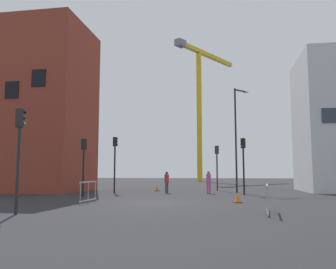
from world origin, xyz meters
TOP-DOWN VIEW (x-y plane):
  - ground at (0.00, 0.00)m, footprint 160.00×160.00m
  - brick_building at (-13.27, 8.93)m, footprint 10.60×6.97m
  - construction_crane at (-0.81, 42.73)m, footprint 9.69×14.84m
  - streetlamp_tall at (4.38, 10.05)m, footprint 1.20×1.12m
  - traffic_light_far at (4.68, 7.20)m, footprint 0.35×0.38m
  - traffic_light_median at (-4.19, -5.85)m, footprint 0.39×0.31m
  - traffic_light_verge at (-5.59, 3.51)m, footprint 0.39×0.30m
  - traffic_light_crosswalk at (2.70, 12.54)m, footprint 0.35×0.38m
  - traffic_light_corner at (-4.92, 7.92)m, footprint 0.38×0.36m
  - pedestrian_walking at (-0.96, 8.32)m, footprint 0.34×0.34m
  - pedestrian_waiting at (2.18, 8.38)m, footprint 0.34×0.34m
  - safety_barrier_mid_span at (4.99, -4.02)m, footprint 0.31×2.37m
  - safety_barrier_right_run at (-3.68, -0.26)m, footprint 0.11×2.10m
  - traffic_cone_striped at (4.03, 0.70)m, footprint 0.48×0.48m
  - traffic_cone_orange at (-2.29, 11.27)m, footprint 0.49×0.49m

SIDE VIEW (x-z plane):
  - ground at x=0.00m, z-range 0.00..0.00m
  - traffic_cone_striped at x=4.03m, z-range -0.02..0.46m
  - traffic_cone_orange at x=-2.29m, z-range -0.02..0.47m
  - safety_barrier_right_run at x=-3.68m, z-range 0.02..1.10m
  - safety_barrier_mid_span at x=4.99m, z-range 0.02..1.10m
  - pedestrian_walking at x=-0.96m, z-range 0.13..1.75m
  - pedestrian_waiting at x=2.18m, z-range 0.13..1.79m
  - traffic_light_verge at x=-5.59m, z-range 0.65..4.37m
  - traffic_light_crosswalk at x=2.70m, z-range 0.67..4.51m
  - traffic_light_far at x=4.68m, z-range 0.68..4.63m
  - traffic_light_median at x=-4.19m, z-range 0.68..4.63m
  - traffic_light_corner at x=-4.92m, z-range 0.71..4.97m
  - streetlamp_tall at x=4.38m, z-range 0.63..8.83m
  - brick_building at x=-13.27m, z-range 0.00..13.85m
  - construction_crane at x=-0.81m, z-range 3.72..27.29m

